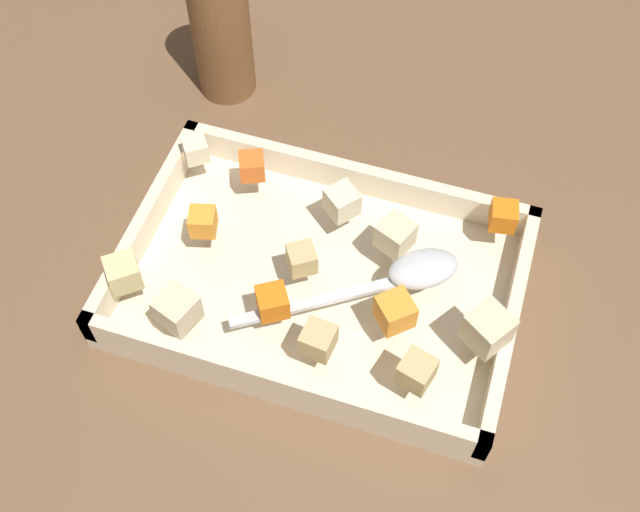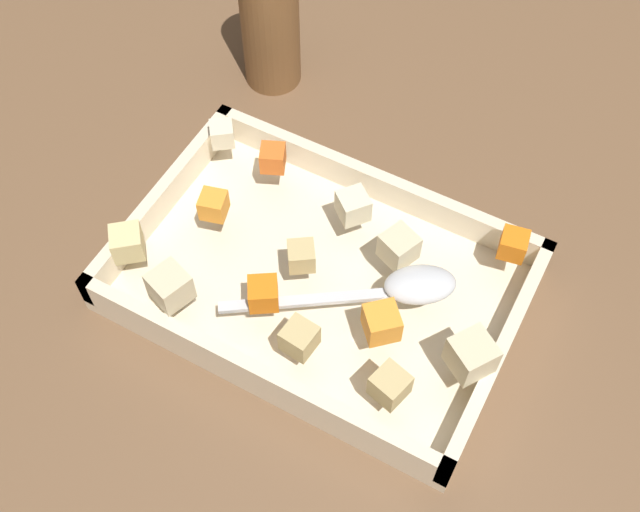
% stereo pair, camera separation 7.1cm
% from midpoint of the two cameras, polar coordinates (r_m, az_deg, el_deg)
% --- Properties ---
extents(ground_plane, '(4.00, 4.00, 0.00)m').
position_cam_midpoint_polar(ground_plane, '(0.76, -2.39, -3.35)').
color(ground_plane, brown).
extents(baking_dish, '(0.37, 0.25, 0.05)m').
position_cam_midpoint_polar(baking_dish, '(0.75, -2.71, -2.08)').
color(baking_dish, beige).
rests_on(baking_dish, ground_plane).
extents(carrot_chunk_rim_edge, '(0.03, 0.03, 0.02)m').
position_cam_midpoint_polar(carrot_chunk_rim_edge, '(0.78, -7.55, 6.25)').
color(carrot_chunk_rim_edge, orange).
rests_on(carrot_chunk_rim_edge, baking_dish).
extents(carrot_chunk_near_left, '(0.03, 0.03, 0.02)m').
position_cam_midpoint_polar(carrot_chunk_near_left, '(0.75, 10.44, 2.65)').
color(carrot_chunk_near_left, orange).
rests_on(carrot_chunk_near_left, baking_dish).
extents(carrot_chunk_heap_top, '(0.04, 0.04, 0.03)m').
position_cam_midpoint_polar(carrot_chunk_heap_top, '(0.69, -6.41, -3.55)').
color(carrot_chunk_heap_top, orange).
rests_on(carrot_chunk_heap_top, baking_dish).
extents(carrot_chunk_mid_right, '(0.04, 0.04, 0.03)m').
position_cam_midpoint_polar(carrot_chunk_mid_right, '(0.68, 2.44, -4.27)').
color(carrot_chunk_mid_right, orange).
rests_on(carrot_chunk_mid_right, baking_dish).
extents(carrot_chunk_corner_sw, '(0.03, 0.03, 0.02)m').
position_cam_midpoint_polar(carrot_chunk_corner_sw, '(0.74, -11.17, 2.24)').
color(carrot_chunk_corner_sw, orange).
rests_on(carrot_chunk_corner_sw, baking_dish).
extents(potato_chunk_mid_left, '(0.03, 0.03, 0.02)m').
position_cam_midpoint_polar(potato_chunk_mid_left, '(0.71, -4.24, -0.55)').
color(potato_chunk_mid_left, tan).
rests_on(potato_chunk_mid_left, baking_dish).
extents(potato_chunk_corner_se, '(0.05, 0.05, 0.03)m').
position_cam_midpoint_polar(potato_chunk_corner_se, '(0.67, 9.08, -5.45)').
color(potato_chunk_corner_se, beige).
rests_on(potato_chunk_corner_se, baking_dish).
extents(potato_chunk_center, '(0.03, 0.03, 0.03)m').
position_cam_midpoint_polar(potato_chunk_center, '(0.65, 3.86, -8.54)').
color(potato_chunk_center, tan).
rests_on(potato_chunk_center, baking_dish).
extents(potato_chunk_far_right, '(0.04, 0.04, 0.03)m').
position_cam_midpoint_polar(potato_chunk_far_right, '(0.74, -1.14, 3.72)').
color(potato_chunk_far_right, beige).
rests_on(potato_chunk_far_right, baking_dish).
extents(potato_chunk_back_center, '(0.04, 0.04, 0.03)m').
position_cam_midpoint_polar(potato_chunk_back_center, '(0.73, -16.74, -1.38)').
color(potato_chunk_back_center, '#E0CC89').
rests_on(potato_chunk_back_center, baking_dish).
extents(potato_chunk_near_right, '(0.04, 0.04, 0.03)m').
position_cam_midpoint_polar(potato_chunk_near_right, '(0.72, 2.65, 1.30)').
color(potato_chunk_near_right, beige).
rests_on(potato_chunk_near_right, baking_dish).
extents(potato_chunk_corner_nw, '(0.03, 0.03, 0.02)m').
position_cam_midpoint_polar(potato_chunk_corner_nw, '(0.80, -11.51, 7.36)').
color(potato_chunk_corner_nw, beige).
rests_on(potato_chunk_corner_nw, baking_dish).
extents(potato_chunk_under_handle, '(0.03, 0.03, 0.03)m').
position_cam_midpoint_polar(potato_chunk_under_handle, '(0.67, -3.20, -6.32)').
color(potato_chunk_under_handle, tan).
rests_on(potato_chunk_under_handle, baking_dish).
extents(potato_chunk_front_center, '(0.04, 0.04, 0.03)m').
position_cam_midpoint_polar(potato_chunk_front_center, '(0.69, -13.16, -4.03)').
color(potato_chunk_front_center, beige).
rests_on(potato_chunk_front_center, baking_dish).
extents(serving_spoon, '(0.19, 0.14, 0.02)m').
position_cam_midpoint_polar(serving_spoon, '(0.70, 3.56, -1.43)').
color(serving_spoon, silver).
rests_on(serving_spoon, baking_dish).
extents(pepper_mill, '(0.06, 0.06, 0.20)m').
position_cam_midpoint_polar(pepper_mill, '(0.88, -9.59, 16.01)').
color(pepper_mill, brown).
rests_on(pepper_mill, ground_plane).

